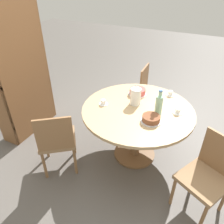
{
  "coord_description": "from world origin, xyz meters",
  "views": [
    {
      "loc": [
        -2.1,
        -0.67,
        2.16
      ],
      "look_at": [
        0.0,
        0.34,
        0.6
      ],
      "focal_mm": 35.0,
      "sensor_mm": 36.0,
      "label": 1
    }
  ],
  "objects_px": {
    "chair_a": "(208,174)",
    "water_bottle": "(159,105)",
    "chair_b": "(151,92)",
    "cup_b": "(170,94)",
    "bookshelf": "(21,75)",
    "cup_a": "(178,111)",
    "cup_c": "(103,103)",
    "coffee_pot": "(136,96)",
    "cake_main": "(138,92)",
    "chair_c": "(57,140)",
    "cake_second": "(151,119)"
  },
  "relations": [
    {
      "from": "cup_b",
      "to": "chair_c",
      "type": "bearing_deg",
      "value": 137.92
    },
    {
      "from": "coffee_pot",
      "to": "water_bottle",
      "type": "relative_size",
      "value": 0.8
    },
    {
      "from": "coffee_pot",
      "to": "cake_main",
      "type": "height_order",
      "value": "coffee_pot"
    },
    {
      "from": "chair_c",
      "to": "bookshelf",
      "type": "bearing_deg",
      "value": -65.04
    },
    {
      "from": "cup_a",
      "to": "cup_b",
      "type": "height_order",
      "value": "same"
    },
    {
      "from": "chair_b",
      "to": "coffee_pot",
      "type": "bearing_deg",
      "value": 179.71
    },
    {
      "from": "coffee_pot",
      "to": "cup_c",
      "type": "relative_size",
      "value": 2.24
    },
    {
      "from": "chair_b",
      "to": "chair_c",
      "type": "distance_m",
      "value": 1.74
    },
    {
      "from": "coffee_pot",
      "to": "cake_second",
      "type": "bearing_deg",
      "value": -133.53
    },
    {
      "from": "chair_b",
      "to": "cup_b",
      "type": "bearing_deg",
      "value": -144.85
    },
    {
      "from": "chair_a",
      "to": "cup_c",
      "type": "height_order",
      "value": "chair_a"
    },
    {
      "from": "cake_second",
      "to": "cup_c",
      "type": "distance_m",
      "value": 0.64
    },
    {
      "from": "chair_c",
      "to": "water_bottle",
      "type": "bearing_deg",
      "value": 175.55
    },
    {
      "from": "water_bottle",
      "to": "cup_c",
      "type": "xyz_separation_m",
      "value": [
        -0.08,
        0.66,
        -0.1
      ]
    },
    {
      "from": "chair_a",
      "to": "cake_second",
      "type": "bearing_deg",
      "value": -170.44
    },
    {
      "from": "chair_b",
      "to": "cup_b",
      "type": "relative_size",
      "value": 7.9
    },
    {
      "from": "cup_c",
      "to": "chair_a",
      "type": "bearing_deg",
      "value": -103.68
    },
    {
      "from": "cake_main",
      "to": "cup_a",
      "type": "xyz_separation_m",
      "value": [
        -0.22,
        -0.57,
        -0.01
      ]
    },
    {
      "from": "bookshelf",
      "to": "cup_c",
      "type": "xyz_separation_m",
      "value": [
        0.04,
        -1.28,
        -0.14
      ]
    },
    {
      "from": "cup_b",
      "to": "bookshelf",
      "type": "bearing_deg",
      "value": 107.57
    },
    {
      "from": "coffee_pot",
      "to": "bookshelf",
      "type": "bearing_deg",
      "value": 97.68
    },
    {
      "from": "chair_a",
      "to": "coffee_pot",
      "type": "distance_m",
      "value": 1.15
    },
    {
      "from": "cup_a",
      "to": "cup_b",
      "type": "bearing_deg",
      "value": 24.47
    },
    {
      "from": "chair_a",
      "to": "cup_b",
      "type": "bearing_deg",
      "value": 152.85
    },
    {
      "from": "chair_a",
      "to": "coffee_pot",
      "type": "xyz_separation_m",
      "value": [
        0.5,
        0.96,
        0.38
      ]
    },
    {
      "from": "cup_c",
      "to": "cup_b",
      "type": "bearing_deg",
      "value": -49.71
    },
    {
      "from": "water_bottle",
      "to": "cup_b",
      "type": "distance_m",
      "value": 0.51
    },
    {
      "from": "chair_c",
      "to": "chair_b",
      "type": "bearing_deg",
      "value": -148.44
    },
    {
      "from": "cup_a",
      "to": "cup_b",
      "type": "relative_size",
      "value": 1.0
    },
    {
      "from": "coffee_pot",
      "to": "cup_c",
      "type": "bearing_deg",
      "value": 117.34
    },
    {
      "from": "chair_a",
      "to": "cake_main",
      "type": "height_order",
      "value": "chair_a"
    },
    {
      "from": "coffee_pot",
      "to": "cup_a",
      "type": "relative_size",
      "value": 2.24
    },
    {
      "from": "coffee_pot",
      "to": "cake_second",
      "type": "height_order",
      "value": "coffee_pot"
    },
    {
      "from": "chair_c",
      "to": "cup_c",
      "type": "relative_size",
      "value": 7.9
    },
    {
      "from": "chair_a",
      "to": "cup_b",
      "type": "xyz_separation_m",
      "value": [
        0.9,
        0.63,
        0.3
      ]
    },
    {
      "from": "water_bottle",
      "to": "cup_a",
      "type": "distance_m",
      "value": 0.25
    },
    {
      "from": "bookshelf",
      "to": "cake_second",
      "type": "height_order",
      "value": "bookshelf"
    },
    {
      "from": "cup_a",
      "to": "water_bottle",
      "type": "bearing_deg",
      "value": 120.1
    },
    {
      "from": "coffee_pot",
      "to": "cup_b",
      "type": "relative_size",
      "value": 2.24
    },
    {
      "from": "coffee_pot",
      "to": "cup_b",
      "type": "xyz_separation_m",
      "value": [
        0.4,
        -0.34,
        -0.09
      ]
    },
    {
      "from": "chair_a",
      "to": "water_bottle",
      "type": "height_order",
      "value": "water_bottle"
    },
    {
      "from": "cake_second",
      "to": "cup_b",
      "type": "distance_m",
      "value": 0.68
    },
    {
      "from": "chair_b",
      "to": "cake_main",
      "type": "xyz_separation_m",
      "value": [
        -0.65,
        0.02,
        0.31
      ]
    },
    {
      "from": "bookshelf",
      "to": "chair_a",
      "type": "bearing_deg",
      "value": 83.82
    },
    {
      "from": "coffee_pot",
      "to": "cake_second",
      "type": "xyz_separation_m",
      "value": [
        -0.27,
        -0.29,
        -0.08
      ]
    },
    {
      "from": "bookshelf",
      "to": "cake_main",
      "type": "distance_m",
      "value": 1.63
    },
    {
      "from": "chair_a",
      "to": "chair_b",
      "type": "xyz_separation_m",
      "value": [
        1.39,
        1.0,
        0.0
      ]
    },
    {
      "from": "bookshelf",
      "to": "cup_a",
      "type": "relative_size",
      "value": 16.91
    },
    {
      "from": "coffee_pot",
      "to": "cup_a",
      "type": "distance_m",
      "value": 0.52
    },
    {
      "from": "cake_main",
      "to": "cup_c",
      "type": "xyz_separation_m",
      "value": [
        -0.42,
        0.29,
        -0.01
      ]
    }
  ]
}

